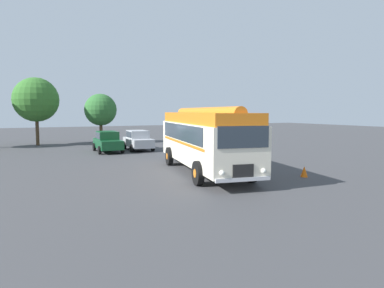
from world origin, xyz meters
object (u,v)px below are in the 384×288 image
Objects in this scene: car_mid_left at (138,140)px; traffic_cone at (304,171)px; car_near_left at (108,141)px; vintage_bus at (204,137)px.

car_mid_left is 7.78× the size of traffic_cone.
traffic_cone is at bearing -66.60° from car_near_left.
vintage_bus is 11.83m from car_mid_left.
traffic_cone is at bearing -41.38° from vintage_bus.
car_near_left is at bearing 102.80° from vintage_bus.
vintage_bus reaches higher than car_mid_left.
car_near_left is at bearing -176.47° from car_mid_left.
traffic_cone is (3.86, -3.40, -1.62)m from vintage_bus.
traffic_cone is (6.51, -15.03, -0.57)m from car_near_left.
vintage_bus is at bearing -77.20° from car_near_left.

